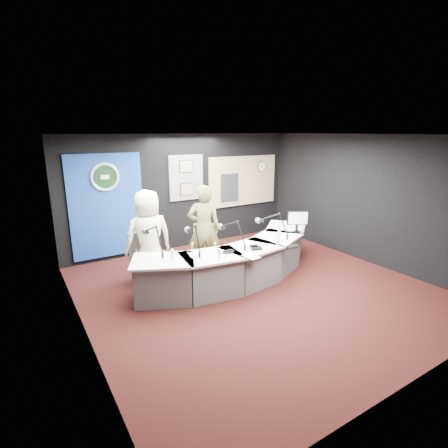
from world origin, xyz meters
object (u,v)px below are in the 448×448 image
person_man (149,237)px  person_woman (204,229)px  broadcast_desk (237,261)px  armchair_right (204,251)px  armchair_left (150,259)px

person_man → person_woman: person_man is taller
broadcast_desk → person_woman: size_ratio=2.47×
armchair_right → person_woman: 0.47m
person_woman → armchair_right: bearing=-0.0°
armchair_right → person_man: person_man is taller
broadcast_desk → person_woman: 0.97m
person_man → armchair_left: bearing=-0.0°
person_man → person_woman: bearing=179.8°
broadcast_desk → person_man: (-1.51, 0.76, 0.54)m
broadcast_desk → armchair_left: armchair_left is taller
armchair_left → person_man: size_ratio=0.51×
armchair_right → person_man: bearing=-148.8°
armchair_left → person_woman: (1.18, -0.03, 0.44)m
broadcast_desk → person_woman: person_woman is taller
person_man → person_woman: 1.18m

